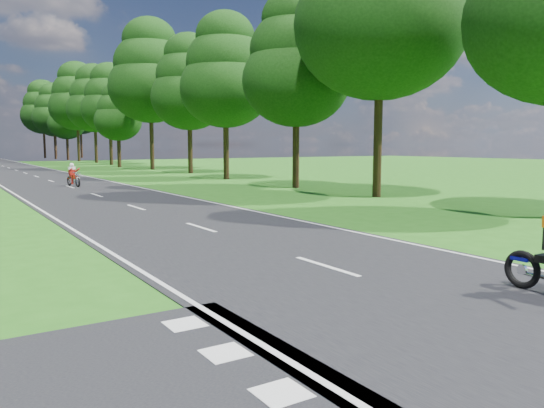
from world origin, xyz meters
TOP-DOWN VIEW (x-y plane):
  - ground at (0.00, 0.00)m, footprint 160.00×160.00m
  - main_road at (0.00, 50.00)m, footprint 7.00×140.00m
  - road_markings at (-0.14, 48.13)m, footprint 7.40×140.00m
  - treeline at (1.43, 60.06)m, footprint 40.00×115.35m
  - rider_far_red at (0.26, 26.25)m, footprint 0.78×1.72m

SIDE VIEW (x-z plane):
  - ground at x=0.00m, z-range 0.00..0.00m
  - main_road at x=0.00m, z-range 0.00..0.02m
  - road_markings at x=-0.14m, z-range 0.02..0.03m
  - rider_far_red at x=0.26m, z-range 0.02..1.41m
  - treeline at x=1.43m, z-range 0.86..15.65m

